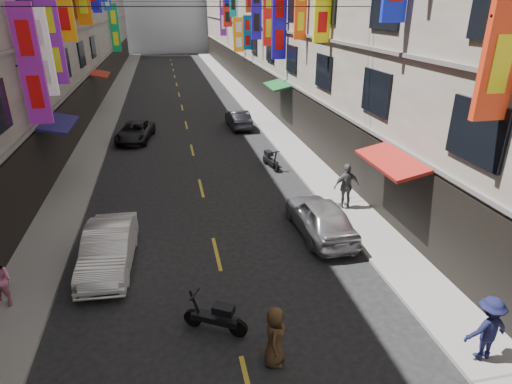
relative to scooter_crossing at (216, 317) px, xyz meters
name	(u,v)px	position (x,y,z in m)	size (l,w,h in m)	color
sidewalk_left	(109,110)	(-5.52, 27.86, -0.38)	(2.00, 90.00, 0.12)	slate
sidewalk_right	(251,104)	(6.48, 27.86, -0.38)	(2.00, 90.00, 0.12)	slate
street_awnings	(168,118)	(-0.78, 11.86, 2.56)	(13.99, 35.20, 0.41)	#13471C
lane_markings	(184,116)	(0.48, 24.86, -0.44)	(0.12, 80.20, 0.01)	gold
scooter_crossing	(216,317)	(0.00, 0.00, 0.00)	(1.62, 1.01, 1.14)	black
scooter_far_right	(270,160)	(4.37, 11.93, 0.00)	(0.64, 1.79, 1.14)	black
car_left_mid	(109,248)	(-3.06, 3.79, 0.25)	(1.46, 4.18, 1.38)	silver
car_left_far	(135,132)	(-2.92, 18.60, 0.14)	(1.93, 4.18, 1.16)	black
car_right_mid	(320,217)	(4.48, 4.48, 0.28)	(1.71, 4.24, 1.45)	#AEAEB3
car_right_far	(238,119)	(4.09, 20.39, 0.18)	(1.31, 3.76, 1.24)	#212228
pedestrian_rnear	(488,328)	(6.18, -2.34, 0.53)	(1.10, 0.57, 1.70)	#121433
pedestrian_rfar	(346,186)	(6.25, 6.28, 0.64)	(1.13, 0.64, 1.93)	#515153
pedestrian_crossing	(275,336)	(1.24, -1.38, 0.35)	(0.77, 0.53, 1.58)	#46311C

